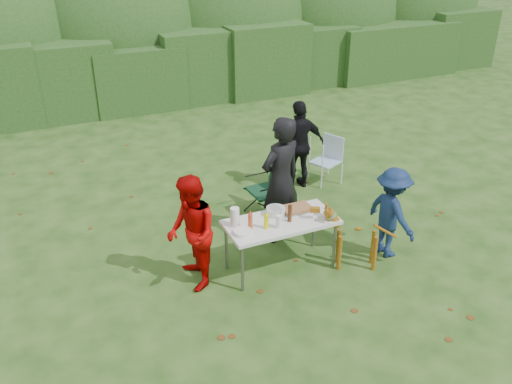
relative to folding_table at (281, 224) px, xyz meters
name	(u,v)px	position (x,y,z in m)	size (l,w,h in m)	color
ground	(280,277)	(-0.11, -0.22, -0.69)	(80.00, 80.00, 0.00)	#1E4211
hedge_row	(136,74)	(-0.11, 7.78, 0.16)	(22.00, 1.40, 1.70)	#23471C
shrub_backdrop	(120,31)	(-0.11, 9.38, 0.91)	(20.00, 2.60, 3.20)	#3D6628
folding_table	(281,224)	(0.00, 0.00, 0.00)	(1.50, 0.70, 0.74)	silver
person_cook	(280,180)	(0.34, 0.70, 0.27)	(0.70, 0.46, 1.91)	black
person_red_jacket	(192,233)	(-1.20, 0.13, 0.08)	(0.75, 0.58, 1.54)	#AD0403
person_black_puffy	(299,145)	(1.41, 2.12, 0.11)	(0.93, 0.39, 1.59)	black
child	(391,213)	(1.55, -0.32, -0.02)	(0.86, 0.49, 1.33)	#13264D
dog	(357,238)	(0.96, -0.40, -0.23)	(0.95, 0.38, 0.90)	#875211
camping_chair	(267,187)	(0.46, 1.39, -0.19)	(0.63, 0.63, 1.00)	#113821
lawn_chair	(326,160)	(1.96, 2.11, -0.27)	(0.50, 0.50, 0.84)	#4C8ED6
food_tray	(296,210)	(0.32, 0.16, 0.06)	(0.45, 0.30, 0.02)	#B7B7BA
focaccia_bread	(296,208)	(0.32, 0.16, 0.09)	(0.40, 0.26, 0.04)	#9B6A3D
mustard_bottle	(266,221)	(-0.26, -0.09, 0.15)	(0.06, 0.06, 0.20)	#DFE100
ketchup_bottle	(250,221)	(-0.46, -0.03, 0.16)	(0.06, 0.06, 0.22)	#BD451E
beer_bottle	(290,213)	(0.10, -0.06, 0.17)	(0.06, 0.06, 0.24)	#47230F
paper_towel_roll	(235,217)	(-0.61, 0.13, 0.18)	(0.12, 0.12, 0.26)	white
cup_stack	(279,222)	(-0.11, -0.15, 0.14)	(0.08, 0.08, 0.18)	white
pasta_bowl	(276,211)	(0.01, 0.18, 0.10)	(0.26, 0.26, 0.10)	silver
plate_stack	(243,232)	(-0.59, -0.10, 0.08)	(0.24, 0.24, 0.05)	white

